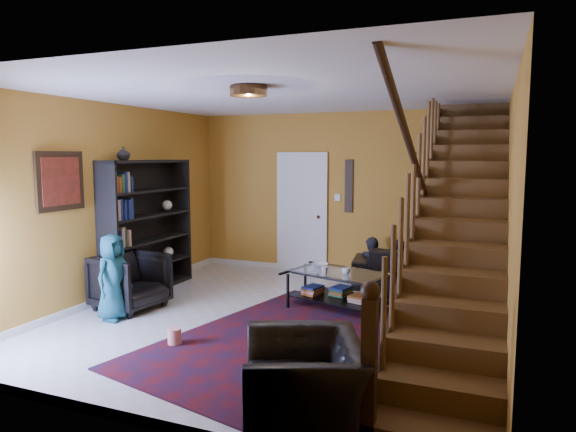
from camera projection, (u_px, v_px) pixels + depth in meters
name	position (u px, v px, depth m)	size (l,w,h in m)	color
floor	(279.00, 320.00, 6.46)	(5.50, 5.50, 0.00)	beige
room	(234.00, 283.00, 8.17)	(5.50, 5.50, 5.50)	#BC7E29
staircase	(460.00, 218.00, 5.51)	(0.95, 5.02, 3.18)	brown
bookshelf	(148.00, 228.00, 7.79)	(0.35, 1.80, 2.00)	black
door	(302.00, 215.00, 9.11)	(0.82, 0.05, 2.05)	silver
framed_picture	(60.00, 181.00, 6.38)	(0.04, 0.74, 0.74)	maroon
wall_hanging	(349.00, 186.00, 8.74)	(0.14, 0.03, 0.90)	black
ceiling_fixture	(248.00, 91.00, 5.40)	(0.40, 0.40, 0.10)	#3F2814
rug	(320.00, 348.00, 5.52)	(3.11, 3.55, 0.02)	#450C0F
sofa	(425.00, 268.00, 7.99)	(2.19, 0.86, 0.64)	black
armchair_left	(131.00, 281.00, 6.92)	(0.81, 0.83, 0.76)	black
armchair_right	(303.00, 382.00, 3.94)	(1.02, 0.89, 0.66)	black
person_adult_a	(371.00, 273.00, 8.37)	(0.44, 0.29, 1.21)	black
person_adult_b	(395.00, 276.00, 8.22)	(0.58, 0.45, 1.19)	black
person_child	(113.00, 277.00, 6.44)	(0.54, 0.35, 1.10)	#194C5F
coffee_table	(339.00, 286.00, 7.01)	(1.44, 1.08, 0.49)	black
cup_a	(346.00, 271.00, 6.83)	(0.12, 0.12, 0.09)	#999999
cup_b	(325.00, 270.00, 6.91)	(0.10, 0.10, 0.09)	#999999
bowl	(320.00, 265.00, 7.26)	(0.23, 0.23, 0.06)	#999999
vase	(124.00, 153.00, 7.20)	(0.18, 0.18, 0.19)	#999999
popcorn_bucket	(175.00, 336.00, 5.60)	(0.15, 0.15, 0.17)	red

